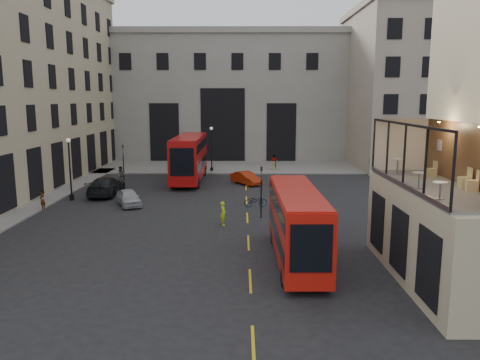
{
  "coord_description": "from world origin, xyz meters",
  "views": [
    {
      "loc": [
        -2.41,
        -21.17,
        8.58
      ],
      "look_at": [
        -2.53,
        10.91,
        3.0
      ],
      "focal_mm": 35.0,
      "sensor_mm": 36.0,
      "label": 1
    }
  ],
  "objects_px": {
    "traffic_light_far": "(123,158)",
    "cafe_chair_c": "(465,182)",
    "bus_far": "(189,156)",
    "traffic_light_near": "(261,185)",
    "cyclist": "(223,214)",
    "bus_near": "(297,222)",
    "car_b": "(246,178)",
    "car_a": "(129,198)",
    "cafe_table_near": "(440,188)",
    "pedestrian_c": "(274,162)",
    "cafe_chair_b": "(472,185)",
    "pedestrian_e": "(42,200)",
    "pedestrian_a": "(121,175)",
    "cafe_chair_d": "(432,172)",
    "cafe_table_far": "(398,164)",
    "pedestrian_d": "(274,164)",
    "street_lamp_b": "(212,152)",
    "street_lamp_a": "(70,173)",
    "car_c": "(106,186)",
    "pedestrian_b": "(172,161)",
    "cafe_table_mid": "(419,178)",
    "bicycle": "(256,201)"
  },
  "relations": [
    {
      "from": "car_a",
      "to": "pedestrian_c",
      "type": "height_order",
      "value": "pedestrian_c"
    },
    {
      "from": "car_b",
      "to": "cafe_chair_d",
      "type": "relative_size",
      "value": 4.85
    },
    {
      "from": "cafe_table_far",
      "to": "street_lamp_a",
      "type": "bearing_deg",
      "value": 147.49
    },
    {
      "from": "bus_near",
      "to": "pedestrian_d",
      "type": "height_order",
      "value": "bus_near"
    },
    {
      "from": "bus_far",
      "to": "cafe_table_near",
      "type": "distance_m",
      "value": 33.26
    },
    {
      "from": "cafe_chair_b",
      "to": "car_b",
      "type": "bearing_deg",
      "value": 109.74
    },
    {
      "from": "pedestrian_c",
      "to": "cafe_chair_b",
      "type": "relative_size",
      "value": 1.96
    },
    {
      "from": "traffic_light_far",
      "to": "cafe_chair_c",
      "type": "relative_size",
      "value": 4.02
    },
    {
      "from": "street_lamp_b",
      "to": "pedestrian_b",
      "type": "xyz_separation_m",
      "value": [
        -5.23,
        3.04,
        -1.5
      ]
    },
    {
      "from": "bus_far",
      "to": "pedestrian_c",
      "type": "height_order",
      "value": "bus_far"
    },
    {
      "from": "cafe_table_near",
      "to": "street_lamp_a",
      "type": "bearing_deg",
      "value": 137.43
    },
    {
      "from": "pedestrian_d",
      "to": "street_lamp_b",
      "type": "bearing_deg",
      "value": 90.42
    },
    {
      "from": "pedestrian_d",
      "to": "cafe_table_mid",
      "type": "bearing_deg",
      "value": -178.8
    },
    {
      "from": "pedestrian_a",
      "to": "cafe_table_mid",
      "type": "height_order",
      "value": "cafe_table_mid"
    },
    {
      "from": "traffic_light_near",
      "to": "pedestrian_b",
      "type": "distance_m",
      "value": 27.09
    },
    {
      "from": "street_lamp_a",
      "to": "pedestrian_e",
      "type": "distance_m",
      "value": 3.97
    },
    {
      "from": "car_c",
      "to": "pedestrian_d",
      "type": "distance_m",
      "value": 21.72
    },
    {
      "from": "bus_far",
      "to": "pedestrian_c",
      "type": "distance_m",
      "value": 12.51
    },
    {
      "from": "pedestrian_e",
      "to": "pedestrian_a",
      "type": "bearing_deg",
      "value": 165.28
    },
    {
      "from": "pedestrian_c",
      "to": "cafe_table_far",
      "type": "height_order",
      "value": "cafe_table_far"
    },
    {
      "from": "cyclist",
      "to": "pedestrian_d",
      "type": "relative_size",
      "value": 1.07
    },
    {
      "from": "bus_far",
      "to": "cafe_chair_c",
      "type": "height_order",
      "value": "cafe_chair_c"
    },
    {
      "from": "cafe_table_near",
      "to": "car_b",
      "type": "bearing_deg",
      "value": 104.88
    },
    {
      "from": "car_a",
      "to": "bicycle",
      "type": "relative_size",
      "value": 2.12
    },
    {
      "from": "pedestrian_c",
      "to": "pedestrian_d",
      "type": "distance_m",
      "value": 0.8
    },
    {
      "from": "street_lamp_b",
      "to": "cyclist",
      "type": "bearing_deg",
      "value": -84.5
    },
    {
      "from": "street_lamp_b",
      "to": "bus_near",
      "type": "distance_m",
      "value": 31.88
    },
    {
      "from": "bus_near",
      "to": "car_b",
      "type": "relative_size",
      "value": 2.5
    },
    {
      "from": "car_a",
      "to": "cafe_table_near",
      "type": "relative_size",
      "value": 5.49
    },
    {
      "from": "cyclist",
      "to": "pedestrian_e",
      "type": "bearing_deg",
      "value": 62.24
    },
    {
      "from": "pedestrian_a",
      "to": "cafe_chair_b",
      "type": "height_order",
      "value": "cafe_chair_b"
    },
    {
      "from": "street_lamp_a",
      "to": "car_a",
      "type": "bearing_deg",
      "value": -20.29
    },
    {
      "from": "cafe_table_near",
      "to": "car_c",
      "type": "bearing_deg",
      "value": 131.44
    },
    {
      "from": "traffic_light_far",
      "to": "cafe_table_mid",
      "type": "xyz_separation_m",
      "value": [
        20.56,
        -28.44,
        2.66
      ]
    },
    {
      "from": "bus_near",
      "to": "cafe_chair_c",
      "type": "relative_size",
      "value": 10.32
    },
    {
      "from": "bus_near",
      "to": "cafe_chair_d",
      "type": "relative_size",
      "value": 12.13
    },
    {
      "from": "traffic_light_near",
      "to": "cafe_chair_b",
      "type": "relative_size",
      "value": 4.07
    },
    {
      "from": "traffic_light_near",
      "to": "cafe_table_near",
      "type": "height_order",
      "value": "cafe_table_near"
    },
    {
      "from": "cafe_table_near",
      "to": "cafe_chair_b",
      "type": "relative_size",
      "value": 0.75
    },
    {
      "from": "pedestrian_a",
      "to": "pedestrian_d",
      "type": "xyz_separation_m",
      "value": [
        16.19,
        8.78,
        -0.1
      ]
    },
    {
      "from": "street_lamp_b",
      "to": "pedestrian_e",
      "type": "distance_m",
      "value": 22.95
    },
    {
      "from": "street_lamp_a",
      "to": "cyclist",
      "type": "relative_size",
      "value": 3.18
    },
    {
      "from": "cafe_chair_b",
      "to": "pedestrian_c",
      "type": "bearing_deg",
      "value": 99.36
    },
    {
      "from": "street_lamp_b",
      "to": "pedestrian_d",
      "type": "distance_m",
      "value": 7.65
    },
    {
      "from": "cafe_chair_d",
      "to": "cafe_chair_c",
      "type": "bearing_deg",
      "value": -85.94
    },
    {
      "from": "car_b",
      "to": "pedestrian_b",
      "type": "relative_size",
      "value": 2.18
    },
    {
      "from": "pedestrian_c",
      "to": "cafe_table_far",
      "type": "distance_m",
      "value": 32.68
    },
    {
      "from": "street_lamp_a",
      "to": "car_c",
      "type": "xyz_separation_m",
      "value": [
        2.35,
        2.16,
        -1.57
      ]
    },
    {
      "from": "cafe_chair_c",
      "to": "cafe_chair_b",
      "type": "bearing_deg",
      "value": -92.37
    },
    {
      "from": "traffic_light_near",
      "to": "cyclist",
      "type": "distance_m",
      "value": 3.75
    }
  ]
}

